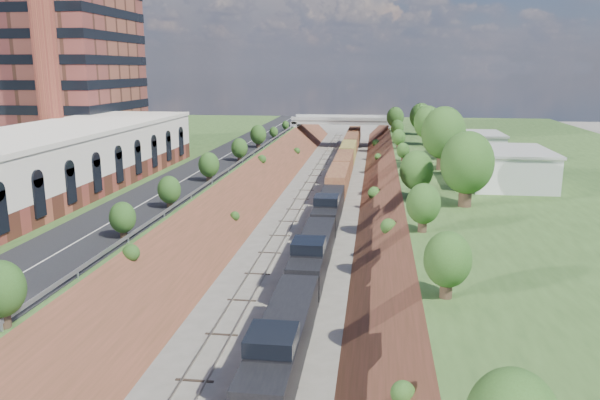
# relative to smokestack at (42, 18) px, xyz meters

# --- Properties ---
(platform_left) EXTENTS (44.00, 180.00, 5.00)m
(platform_left) POSITION_rel_smokestack_xyz_m (3.00, 4.00, -22.50)
(platform_left) COLOR #314E20
(platform_left) RESTS_ON ground
(platform_right) EXTENTS (44.00, 180.00, 5.00)m
(platform_right) POSITION_rel_smokestack_xyz_m (69.00, 4.00, -22.50)
(platform_right) COLOR #314E20
(platform_right) RESTS_ON ground
(embankment_left) EXTENTS (10.00, 180.00, 10.00)m
(embankment_left) POSITION_rel_smokestack_xyz_m (25.00, 4.00, -25.00)
(embankment_left) COLOR brown
(embankment_left) RESTS_ON ground
(embankment_right) EXTENTS (10.00, 180.00, 10.00)m
(embankment_right) POSITION_rel_smokestack_xyz_m (47.00, 4.00, -25.00)
(embankment_right) COLOR brown
(embankment_right) RESTS_ON ground
(rail_left_track) EXTENTS (1.58, 180.00, 0.18)m
(rail_left_track) POSITION_rel_smokestack_xyz_m (33.40, 4.00, -24.91)
(rail_left_track) COLOR gray
(rail_left_track) RESTS_ON ground
(rail_right_track) EXTENTS (1.58, 180.00, 0.18)m
(rail_right_track) POSITION_rel_smokestack_xyz_m (38.60, 4.00, -24.91)
(rail_right_track) COLOR gray
(rail_right_track) RESTS_ON ground
(road) EXTENTS (8.00, 180.00, 0.10)m
(road) POSITION_rel_smokestack_xyz_m (20.50, 4.00, -19.95)
(road) COLOR black
(road) RESTS_ON platform_left
(guardrail) EXTENTS (0.10, 171.00, 0.70)m
(guardrail) POSITION_rel_smokestack_xyz_m (24.60, 3.80, -19.45)
(guardrail) COLOR #99999E
(guardrail) RESTS_ON platform_left
(commercial_building) EXTENTS (14.30, 62.30, 7.00)m
(commercial_building) POSITION_rel_smokestack_xyz_m (8.00, -18.00, -16.49)
(commercial_building) COLOR brown
(commercial_building) RESTS_ON platform_left
(smokestack) EXTENTS (3.20, 3.20, 40.00)m
(smokestack) POSITION_rel_smokestack_xyz_m (0.00, 0.00, 0.00)
(smokestack) COLOR brown
(smokestack) RESTS_ON platform_left
(overpass) EXTENTS (24.50, 8.30, 7.40)m
(overpass) POSITION_rel_smokestack_xyz_m (36.00, 66.00, -20.08)
(overpass) COLOR gray
(overpass) RESTS_ON ground
(white_building_near) EXTENTS (9.00, 12.00, 4.00)m
(white_building_near) POSITION_rel_smokestack_xyz_m (59.50, -4.00, -18.00)
(white_building_near) COLOR silver
(white_building_near) RESTS_ON platform_right
(white_building_far) EXTENTS (8.00, 10.00, 3.60)m
(white_building_far) POSITION_rel_smokestack_xyz_m (59.00, 18.00, -18.20)
(white_building_far) COLOR silver
(white_building_far) RESTS_ON platform_right
(tree_right_large) EXTENTS (5.25, 5.25, 7.61)m
(tree_right_large) POSITION_rel_smokestack_xyz_m (53.00, -16.00, -15.62)
(tree_right_large) COLOR #473323
(tree_right_large) RESTS_ON platform_right
(tree_left_crest) EXTENTS (2.45, 2.45, 3.55)m
(tree_left_crest) POSITION_rel_smokestack_xyz_m (24.20, -36.00, -17.96)
(tree_left_crest) COLOR #473323
(tree_left_crest) RESTS_ON platform_left
(freight_train) EXTENTS (2.76, 126.60, 4.55)m
(freight_train) POSITION_rel_smokestack_xyz_m (38.60, 15.55, -22.59)
(freight_train) COLOR black
(freight_train) RESTS_ON ground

